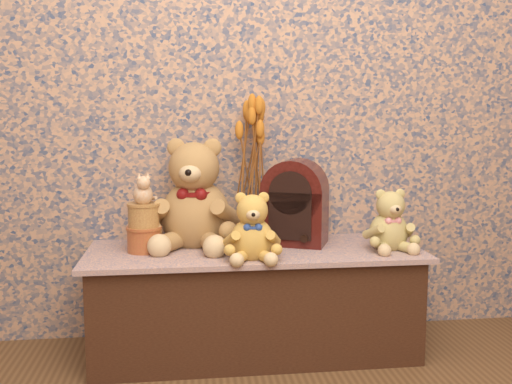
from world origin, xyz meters
TOP-DOWN VIEW (x-y plane):
  - display_shelf at (0.00, 1.25)m, footprint 1.35×0.52m
  - teddy_large at (-0.23, 1.35)m, footprint 0.46×0.52m
  - teddy_medium at (-0.03, 1.10)m, footprint 0.23×0.27m
  - teddy_small at (0.54, 1.18)m, footprint 0.22×0.26m
  - cathedral_radio at (0.18, 1.33)m, footprint 0.31×0.27m
  - ceramic_vase at (0.01, 1.40)m, footprint 0.12×0.12m
  - dried_stalks at (0.01, 1.40)m, footprint 0.26×0.26m
  - biscuit_tin_lower at (-0.44, 1.26)m, footprint 0.14×0.14m
  - biscuit_tin_upper at (-0.44, 1.26)m, footprint 0.16×0.16m
  - cat_figurine at (-0.44, 1.26)m, footprint 0.11×0.12m

SIDE VIEW (x-z plane):
  - display_shelf at x=0.00m, z-range 0.00..0.44m
  - biscuit_tin_lower at x=-0.44m, z-range 0.44..0.54m
  - ceramic_vase at x=0.01m, z-range 0.44..0.62m
  - teddy_small at x=0.54m, z-range 0.44..0.70m
  - teddy_medium at x=-0.03m, z-range 0.44..0.71m
  - biscuit_tin_upper at x=-0.44m, z-range 0.54..0.63m
  - cathedral_radio at x=0.18m, z-range 0.44..0.80m
  - teddy_large at x=-0.23m, z-range 0.44..0.92m
  - cat_figurine at x=-0.44m, z-range 0.63..0.76m
  - dried_stalks at x=0.01m, z-range 0.62..1.02m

